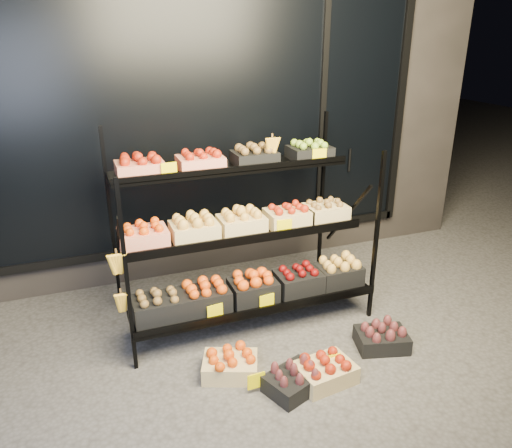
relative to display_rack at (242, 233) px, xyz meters
name	(u,v)px	position (x,y,z in m)	size (l,w,h in m)	color
ground	(270,352)	(0.02, -0.60, -0.79)	(24.00, 24.00, 0.00)	#514F4C
building	(184,89)	(0.02, 1.99, 0.96)	(6.00, 2.08, 3.50)	#2D2826
display_rack	(242,233)	(0.00, 0.00, 0.00)	(2.18, 1.02, 1.66)	black
tag_floor_a	(256,385)	(-0.25, -1.00, -0.73)	(0.13, 0.01, 0.12)	#F1DB00
tag_floor_b	(332,366)	(0.35, -1.00, -0.73)	(0.13, 0.01, 0.12)	#F1DB00
floor_crate_left	(230,364)	(-0.36, -0.75, -0.69)	(0.48, 0.42, 0.20)	#D3B979
floor_crate_midleft	(294,379)	(0.01, -1.07, -0.69)	(0.46, 0.40, 0.20)	black
floor_crate_midright	(325,370)	(0.26, -1.06, -0.69)	(0.44, 0.35, 0.20)	#D3B979
floor_crate_right	(382,337)	(0.88, -0.86, -0.69)	(0.46, 0.39, 0.20)	black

